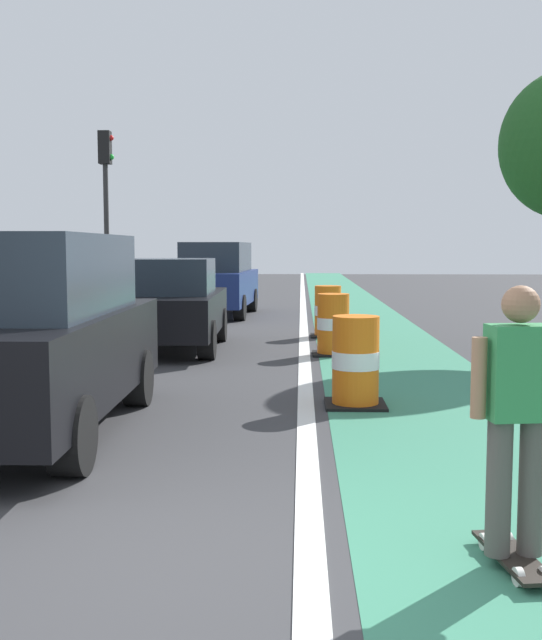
{
  "coord_description": "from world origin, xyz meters",
  "views": [
    {
      "loc": [
        0.84,
        -4.42,
        1.91
      ],
      "look_at": [
        0.5,
        4.06,
        1.1
      ],
      "focal_mm": 42.99,
      "sensor_mm": 36.0,
      "label": 1
    }
  ],
  "objects_px": {
    "parked_sedan_second": "(169,305)",
    "traffic_barrel_mid": "(333,325)",
    "parked_suv_nearest": "(29,334)",
    "traffic_barrel_front": "(356,362)",
    "pedestrian_crossing": "(121,280)",
    "skateboarder_on_lane": "(517,417)",
    "traffic_barrel_back": "(328,312)",
    "parked_suv_third": "(217,279)",
    "traffic_light_corner": "(106,190)"
  },
  "relations": [
    {
      "from": "parked_sedan_second",
      "to": "pedestrian_crossing",
      "type": "bearing_deg",
      "value": 108.09
    },
    {
      "from": "parked_suv_nearest",
      "to": "traffic_barrel_back",
      "type": "distance_m",
      "value": 9.31
    },
    {
      "from": "traffic_barrel_mid",
      "to": "traffic_barrel_back",
      "type": "distance_m",
      "value": 2.79
    },
    {
      "from": "pedestrian_crossing",
      "to": "parked_sedan_second",
      "type": "bearing_deg",
      "value": -71.91
    },
    {
      "from": "traffic_barrel_front",
      "to": "traffic_barrel_back",
      "type": "distance_m",
      "value": 7.17
    },
    {
      "from": "skateboarder_on_lane",
      "to": "parked_suv_third",
      "type": "relative_size",
      "value": 0.36
    },
    {
      "from": "traffic_barrel_front",
      "to": "traffic_barrel_mid",
      "type": "relative_size",
      "value": 1.0
    },
    {
      "from": "traffic_barrel_back",
      "to": "traffic_light_corner",
      "type": "height_order",
      "value": "traffic_light_corner"
    },
    {
      "from": "traffic_barrel_back",
      "to": "traffic_barrel_mid",
      "type": "bearing_deg",
      "value": -90.0
    },
    {
      "from": "parked_suv_nearest",
      "to": "parked_sedan_second",
      "type": "height_order",
      "value": "parked_suv_nearest"
    },
    {
      "from": "skateboarder_on_lane",
      "to": "parked_suv_third",
      "type": "xyz_separation_m",
      "value": [
        -3.63,
        16.78,
        0.12
      ]
    },
    {
      "from": "parked_suv_nearest",
      "to": "traffic_barrel_front",
      "type": "height_order",
      "value": "parked_suv_nearest"
    },
    {
      "from": "traffic_barrel_mid",
      "to": "traffic_barrel_back",
      "type": "bearing_deg",
      "value": 90.0
    },
    {
      "from": "parked_suv_nearest",
      "to": "traffic_barrel_mid",
      "type": "distance_m",
      "value": 6.79
    },
    {
      "from": "traffic_barrel_front",
      "to": "parked_suv_nearest",
      "type": "bearing_deg",
      "value": -156.11
    },
    {
      "from": "traffic_barrel_mid",
      "to": "traffic_barrel_back",
      "type": "height_order",
      "value": "same"
    },
    {
      "from": "parked_suv_nearest",
      "to": "traffic_light_corner",
      "type": "relative_size",
      "value": 0.91
    },
    {
      "from": "traffic_barrel_back",
      "to": "parked_sedan_second",
      "type": "bearing_deg",
      "value": -143.31
    },
    {
      "from": "parked_suv_nearest",
      "to": "traffic_barrel_mid",
      "type": "xyz_separation_m",
      "value": [
        3.33,
        5.9,
        -0.5
      ]
    },
    {
      "from": "traffic_barrel_front",
      "to": "traffic_light_corner",
      "type": "distance_m",
      "value": 13.93
    },
    {
      "from": "traffic_barrel_front",
      "to": "traffic_barrel_mid",
      "type": "bearing_deg",
      "value": 91.14
    },
    {
      "from": "skateboarder_on_lane",
      "to": "traffic_barrel_mid",
      "type": "distance_m",
      "value": 9.06
    },
    {
      "from": "parked_suv_third",
      "to": "traffic_light_corner",
      "type": "xyz_separation_m",
      "value": [
        -3.08,
        0.03,
        2.47
      ]
    },
    {
      "from": "parked_suv_third",
      "to": "traffic_light_corner",
      "type": "distance_m",
      "value": 3.94
    },
    {
      "from": "traffic_barrel_mid",
      "to": "pedestrian_crossing",
      "type": "distance_m",
      "value": 12.23
    },
    {
      "from": "parked_sedan_second",
      "to": "traffic_barrel_mid",
      "type": "bearing_deg",
      "value": -10.11
    },
    {
      "from": "parked_suv_third",
      "to": "pedestrian_crossing",
      "type": "bearing_deg",
      "value": 140.71
    },
    {
      "from": "pedestrian_crossing",
      "to": "traffic_barrel_back",
      "type": "bearing_deg",
      "value": -50.87
    },
    {
      "from": "parked_sedan_second",
      "to": "traffic_barrel_back",
      "type": "distance_m",
      "value": 3.78
    },
    {
      "from": "parked_suv_nearest",
      "to": "parked_sedan_second",
      "type": "distance_m",
      "value": 6.45
    },
    {
      "from": "parked_suv_third",
      "to": "traffic_barrel_front",
      "type": "distance_m",
      "value": 12.51
    },
    {
      "from": "skateboarder_on_lane",
      "to": "parked_suv_nearest",
      "type": "height_order",
      "value": "parked_suv_nearest"
    },
    {
      "from": "skateboarder_on_lane",
      "to": "traffic_light_corner",
      "type": "distance_m",
      "value": 18.28
    },
    {
      "from": "parked_suv_third",
      "to": "pedestrian_crossing",
      "type": "xyz_separation_m",
      "value": [
        -3.35,
        2.74,
        -0.17
      ]
    },
    {
      "from": "parked_sedan_second",
      "to": "traffic_barrel_mid",
      "type": "distance_m",
      "value": 3.08
    },
    {
      "from": "skateboarder_on_lane",
      "to": "parked_sedan_second",
      "type": "xyz_separation_m",
      "value": [
        -3.72,
        9.56,
        -0.08
      ]
    },
    {
      "from": "traffic_light_corner",
      "to": "traffic_barrel_front",
      "type": "bearing_deg",
      "value": -63.43
    },
    {
      "from": "parked_sedan_second",
      "to": "parked_suv_third",
      "type": "xyz_separation_m",
      "value": [
        0.1,
        7.22,
        0.2
      ]
    },
    {
      "from": "traffic_barrel_back",
      "to": "traffic_light_corner",
      "type": "bearing_deg",
      "value": 140.2
    },
    {
      "from": "parked_suv_nearest",
      "to": "traffic_light_corner",
      "type": "distance_m",
      "value": 14.16
    },
    {
      "from": "traffic_barrel_back",
      "to": "pedestrian_crossing",
      "type": "distance_m",
      "value": 9.94
    },
    {
      "from": "skateboarder_on_lane",
      "to": "traffic_barrel_back",
      "type": "xyz_separation_m",
      "value": [
        -0.7,
        11.81,
        -0.38
      ]
    },
    {
      "from": "traffic_barrel_front",
      "to": "pedestrian_crossing",
      "type": "relative_size",
      "value": 0.68
    },
    {
      "from": "parked_suv_nearest",
      "to": "parked_suv_third",
      "type": "relative_size",
      "value": 0.99
    },
    {
      "from": "parked_sedan_second",
      "to": "traffic_barrel_mid",
      "type": "height_order",
      "value": "parked_sedan_second"
    },
    {
      "from": "parked_suv_nearest",
      "to": "parked_sedan_second",
      "type": "xyz_separation_m",
      "value": [
        0.31,
        6.43,
        -0.2
      ]
    },
    {
      "from": "skateboarder_on_lane",
      "to": "parked_sedan_second",
      "type": "height_order",
      "value": "parked_sedan_second"
    },
    {
      "from": "traffic_barrel_mid",
      "to": "pedestrian_crossing",
      "type": "bearing_deg",
      "value": 120.86
    },
    {
      "from": "traffic_barrel_front",
      "to": "traffic_barrel_mid",
      "type": "xyz_separation_m",
      "value": [
        -0.09,
        4.38,
        0.0
      ]
    },
    {
      "from": "traffic_light_corner",
      "to": "pedestrian_crossing",
      "type": "xyz_separation_m",
      "value": [
        -0.27,
        2.71,
        -2.64
      ]
    }
  ]
}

